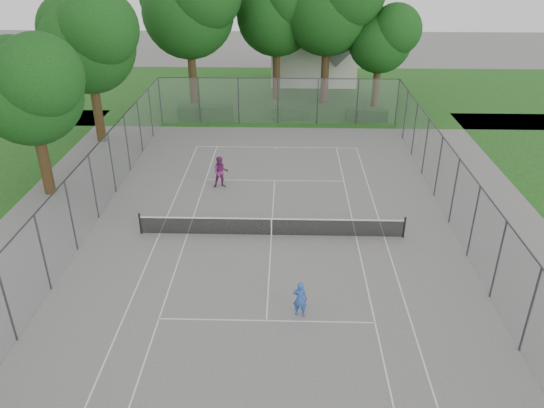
{
  "coord_description": "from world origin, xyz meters",
  "views": [
    {
      "loc": [
        0.67,
        -22.27,
        13.15
      ],
      "look_at": [
        0.0,
        1.0,
        1.2
      ],
      "focal_mm": 35.0,
      "sensor_mm": 36.0,
      "label": 1
    }
  ],
  "objects_px": {
    "house": "(314,39)",
    "woman_player": "(221,172)",
    "tennis_net": "(271,226)",
    "girl_player": "(300,299)"
  },
  "relations": [
    {
      "from": "girl_player",
      "to": "woman_player",
      "type": "bearing_deg",
      "value": -58.87
    },
    {
      "from": "tennis_net",
      "to": "house",
      "type": "relative_size",
      "value": 1.29
    },
    {
      "from": "woman_player",
      "to": "girl_player",
      "type": "bearing_deg",
      "value": -79.21
    },
    {
      "from": "tennis_net",
      "to": "girl_player",
      "type": "bearing_deg",
      "value": -78.08
    },
    {
      "from": "house",
      "to": "woman_player",
      "type": "height_order",
      "value": "house"
    },
    {
      "from": "girl_player",
      "to": "tennis_net",
      "type": "bearing_deg",
      "value": -67.7
    },
    {
      "from": "house",
      "to": "woman_player",
      "type": "bearing_deg",
      "value": -104.06
    },
    {
      "from": "tennis_net",
      "to": "woman_player",
      "type": "relative_size",
      "value": 6.9
    },
    {
      "from": "tennis_net",
      "to": "girl_player",
      "type": "xyz_separation_m",
      "value": [
        1.27,
        -6.0,
        0.25
      ]
    },
    {
      "from": "tennis_net",
      "to": "woman_player",
      "type": "distance_m",
      "value": 6.27
    }
  ]
}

